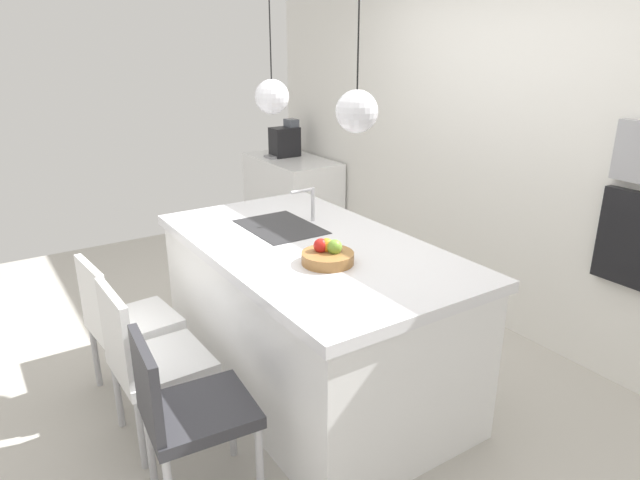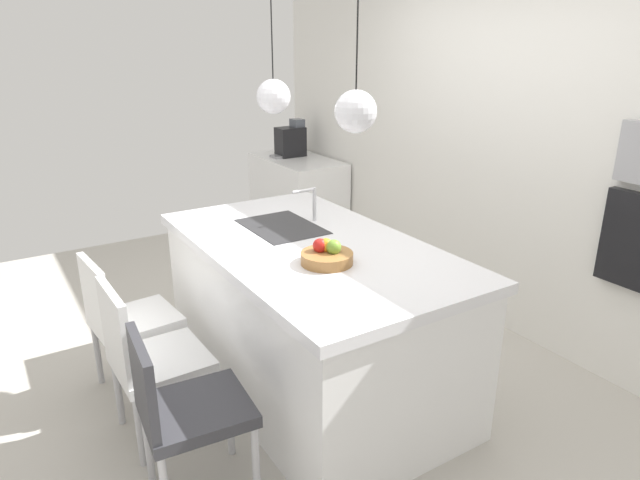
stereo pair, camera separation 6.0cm
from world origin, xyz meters
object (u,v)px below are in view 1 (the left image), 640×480
(coffee_machine, at_px, (285,141))
(chair_middle, at_px, (148,357))
(fruit_bowl, at_px, (328,255))
(chair_near, at_px, (123,319))
(chair_far, at_px, (185,409))

(coffee_machine, height_order, chair_middle, coffee_machine)
(chair_middle, bearing_deg, coffee_machine, 137.88)
(fruit_bowl, xyz_separation_m, chair_middle, (-0.33, -0.90, -0.48))
(coffee_machine, height_order, chair_near, coffee_machine)
(fruit_bowl, relative_size, chair_far, 0.32)
(coffee_machine, height_order, chair_far, coffee_machine)
(fruit_bowl, xyz_separation_m, coffee_machine, (-2.83, 1.37, 0.05))
(chair_far, bearing_deg, coffee_machine, 143.29)
(coffee_machine, distance_m, chair_far, 3.81)
(fruit_bowl, height_order, chair_far, fruit_bowl)
(coffee_machine, relative_size, chair_middle, 0.42)
(fruit_bowl, distance_m, coffee_machine, 3.15)
(coffee_machine, bearing_deg, chair_middle, -42.12)
(fruit_bowl, distance_m, chair_near, 1.31)
(chair_middle, bearing_deg, chair_far, 0.81)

